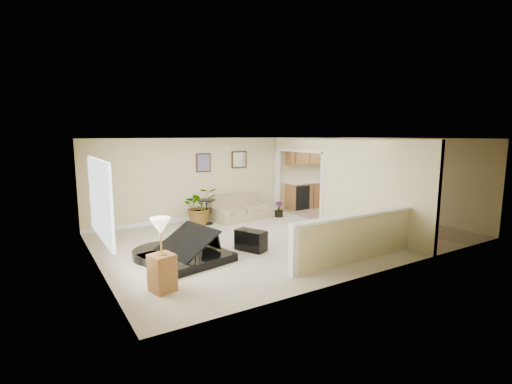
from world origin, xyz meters
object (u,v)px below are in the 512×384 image
loveseat (239,207)px  accent_table (206,208)px  piano_bench (251,240)px  palm_plant (200,206)px  small_plant (279,210)px  piano (182,231)px  lamp_stand (162,260)px

loveseat → accent_table: (-1.15, -0.11, 0.10)m
piano_bench → palm_plant: (-0.01, 2.88, 0.31)m
accent_table → small_plant: size_ratio=1.45×
piano → palm_plant: (1.55, 2.69, -0.09)m
piano_bench → accent_table: bearing=86.4°
loveseat → accent_table: size_ratio=2.40×
piano → accent_table: (1.74, 2.64, -0.16)m
piano_bench → accent_table: size_ratio=0.95×
piano → piano_bench: piano is taller
piano_bench → lamp_stand: 2.66m
piano_bench → accent_table: (0.18, 2.83, 0.24)m
piano_bench → small_plant: small_plant is taller
piano_bench → loveseat: size_ratio=0.40×
palm_plant → small_plant: palm_plant is taller
loveseat → small_plant: (1.21, -0.43, -0.15)m
piano → loveseat: 3.99m
piano → palm_plant: piano is taller
palm_plant → lamp_stand: bearing=-120.9°
piano_bench → palm_plant: size_ratio=0.64×
palm_plant → lamp_stand: (-2.39, -4.00, -0.01)m
piano → small_plant: piano is taller
accent_table → lamp_stand: bearing=-123.1°
piano → lamp_stand: (-0.84, -1.31, -0.10)m
loveseat → palm_plant: size_ratio=1.60×
accent_table → palm_plant: bearing=165.0°
small_plant → loveseat: bearing=160.2°
piano_bench → small_plant: size_ratio=1.39×
accent_table → palm_plant: (-0.19, 0.05, 0.07)m
piano_bench → accent_table: accent_table is taller
lamp_stand → piano_bench: bearing=25.1°
loveseat → small_plant: 1.29m
accent_table → palm_plant: palm_plant is taller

